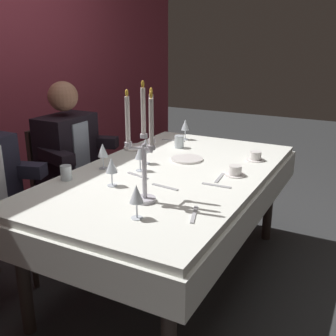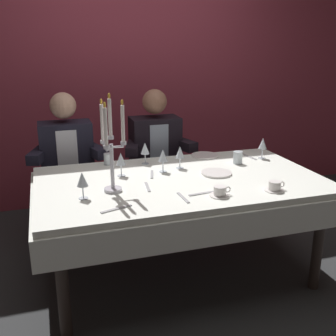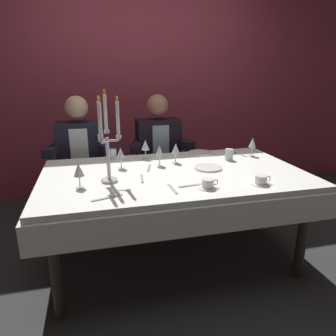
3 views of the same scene
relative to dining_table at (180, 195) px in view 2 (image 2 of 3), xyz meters
The scene contains 24 objects.
ground_plane 0.62m from the dining_table, ahead, with size 12.00×12.00×0.00m, color #303132.
back_wall 1.81m from the dining_table, 90.00° to the left, with size 6.00×0.12×2.70m, color #973445.
dining_table is the anchor object (origin of this frame).
candelabra 0.62m from the dining_table, 167.40° to the right, with size 0.15×0.17×0.60m.
dinner_plate_0 0.30m from the dining_table, ahead, with size 0.21×0.21×0.01m, color white.
dinner_plate_1 0.60m from the dining_table, 51.27° to the left, with size 0.22×0.22×0.01m, color white.
wine_glass_0 0.33m from the dining_table, 71.69° to the left, with size 0.07×0.07×0.16m.
wine_glass_1 0.48m from the dining_table, 109.64° to the left, with size 0.07×0.07×0.16m.
wine_glass_2 0.30m from the dining_table, 112.62° to the left, with size 0.07×0.07×0.16m.
wine_glass_3 0.47m from the dining_table, 155.28° to the left, with size 0.07×0.07×0.16m.
wine_glass_4 0.73m from the dining_table, 165.09° to the right, with size 0.07×0.07×0.16m.
wine_glass_5 0.85m from the dining_table, 19.06° to the left, with size 0.07×0.07×0.16m.
water_tumbler_0 0.59m from the dining_table, 20.64° to the left, with size 0.07×0.07×0.09m, color silver.
water_tumbler_1 0.64m from the dining_table, 131.49° to the left, with size 0.07×0.07×0.09m, color silver.
coffee_cup_0 0.42m from the dining_table, 72.27° to the right, with size 0.13×0.12×0.06m.
coffee_cup_1 0.64m from the dining_table, 39.48° to the right, with size 0.13×0.12×0.06m.
fork_0 0.24m from the dining_table, 140.99° to the left, with size 0.17×0.02×0.01m, color #B7B7BC.
knife_1 0.65m from the dining_table, 142.24° to the right, with size 0.19×0.02×0.01m, color #B7B7BC.
knife_2 0.78m from the dining_table, 25.57° to the left, with size 0.19×0.02×0.01m, color #B7B7BC.
fork_3 0.38m from the dining_table, 106.35° to the right, with size 0.17×0.02×0.01m, color #B7B7BC.
fork_4 0.34m from the dining_table, 84.93° to the right, with size 0.17×0.02×0.01m, color #B7B7BC.
fork_5 0.30m from the dining_table, 158.11° to the right, with size 0.17×0.02×0.01m, color #B7B7BC.
seated_diner_0 1.13m from the dining_table, 127.90° to the left, with size 0.63×0.48×1.24m.
seated_diner_1 0.90m from the dining_table, 85.57° to the left, with size 0.63×0.48×1.24m.
Camera 2 is at (-0.85, -2.43, 1.63)m, focal length 43.10 mm.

